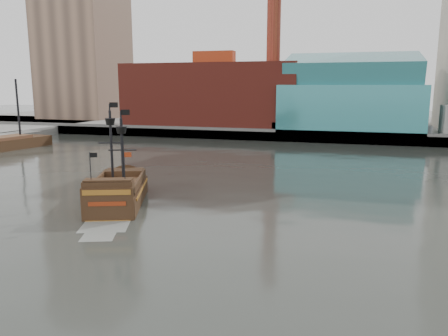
% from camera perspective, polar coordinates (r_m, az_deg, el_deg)
% --- Properties ---
extents(ground, '(400.00, 400.00, 0.00)m').
position_cam_1_polar(ground, '(34.83, -2.94, -9.17)').
color(ground, '#262924').
rests_on(ground, ground).
extents(promenade_far, '(220.00, 60.00, 2.00)m').
position_cam_1_polar(promenade_far, '(123.83, 11.42, 5.47)').
color(promenade_far, slate).
rests_on(promenade_far, ground).
extents(seawall, '(220.00, 1.00, 2.60)m').
position_cam_1_polar(seawall, '(94.60, 9.77, 4.15)').
color(seawall, '#4C4C49').
rests_on(seawall, ground).
extents(skyline, '(149.00, 45.00, 62.00)m').
position_cam_1_polar(skyline, '(116.27, 14.17, 16.66)').
color(skyline, '#7D5F4B').
rests_on(skyline, promenade_far).
extents(pirate_ship, '(9.17, 15.20, 10.93)m').
position_cam_1_polar(pirate_ship, '(45.37, -13.66, -3.43)').
color(pirate_ship, black).
rests_on(pirate_ship, ground).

